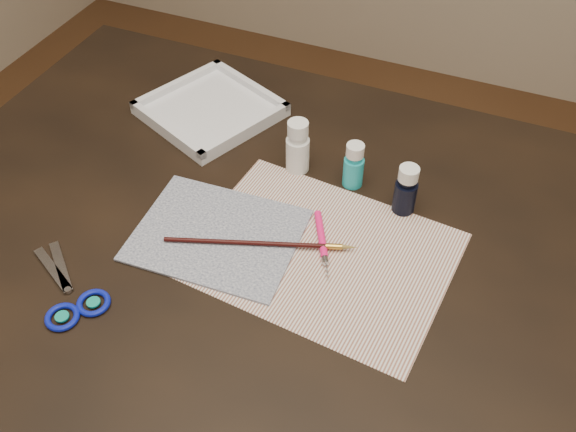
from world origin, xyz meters
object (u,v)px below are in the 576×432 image
at_px(paint_bottle_white, 298,146).
at_px(palette_tray, 210,109).
at_px(canvas, 217,235).
at_px(paint_bottle_navy, 406,190).
at_px(scissors, 59,284).
at_px(paint_bottle_cyan, 354,165).
at_px(paper, 320,253).

height_order(paint_bottle_white, palette_tray, paint_bottle_white).
xyz_separation_m(canvas, paint_bottle_navy, (0.25, 0.17, 0.04)).
height_order(canvas, scissors, scissors).
distance_m(paint_bottle_white, paint_bottle_navy, 0.20).
relative_size(scissors, palette_tray, 0.86).
relative_size(paint_bottle_navy, scissors, 0.48).
xyz_separation_m(canvas, paint_bottle_cyan, (0.16, 0.20, 0.04)).
bearing_deg(canvas, palette_tray, 119.49).
bearing_deg(paper, palette_tray, 141.91).
relative_size(paper, canvas, 1.54).
bearing_deg(scissors, canvas, -105.33).
height_order(paint_bottle_white, scissors, paint_bottle_white).
distance_m(paint_bottle_cyan, palette_tray, 0.33).
bearing_deg(paper, paint_bottle_cyan, 92.27).
bearing_deg(palette_tray, paint_bottle_cyan, -14.65).
xyz_separation_m(paper, palette_tray, (-0.32, 0.25, 0.01)).
bearing_deg(scissors, paint_bottle_cyan, -102.98).
height_order(paper, palette_tray, palette_tray).
height_order(canvas, paint_bottle_white, paint_bottle_white).
distance_m(paint_bottle_navy, palette_tray, 0.43).
bearing_deg(paint_bottle_white, paint_bottle_navy, -8.17).
distance_m(canvas, palette_tray, 0.32).
bearing_deg(canvas, paint_bottle_cyan, 51.84).
relative_size(paint_bottle_white, paint_bottle_cyan, 1.18).
distance_m(canvas, paint_bottle_white, 0.21).
xyz_separation_m(paper, paint_bottle_white, (-0.11, 0.17, 0.05)).
bearing_deg(paint_bottle_navy, scissors, -140.11).
bearing_deg(canvas, paint_bottle_white, 74.59).
bearing_deg(paint_bottle_navy, paint_bottle_white, 171.83).
bearing_deg(palette_tray, paper, -38.09).
bearing_deg(paint_bottle_cyan, paint_bottle_navy, -16.10).
distance_m(paint_bottle_navy, scissors, 0.55).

